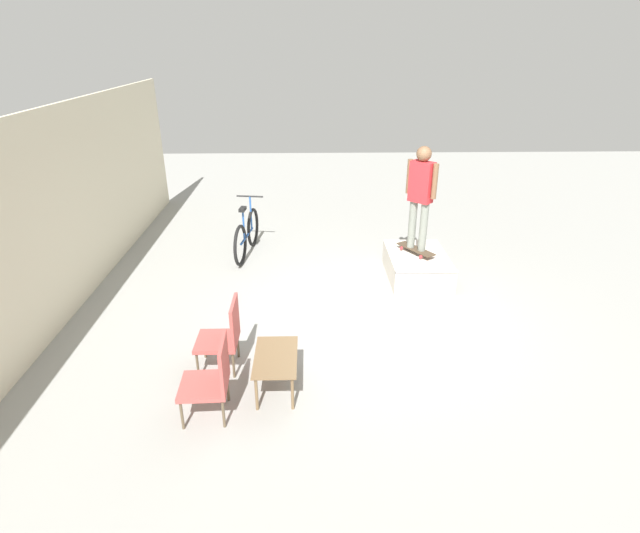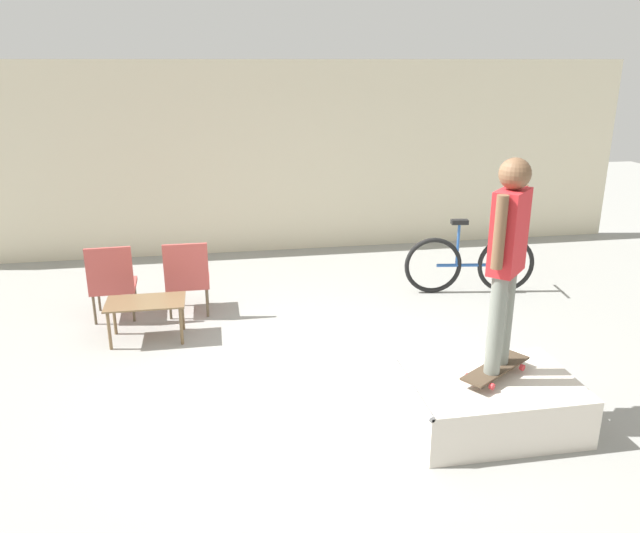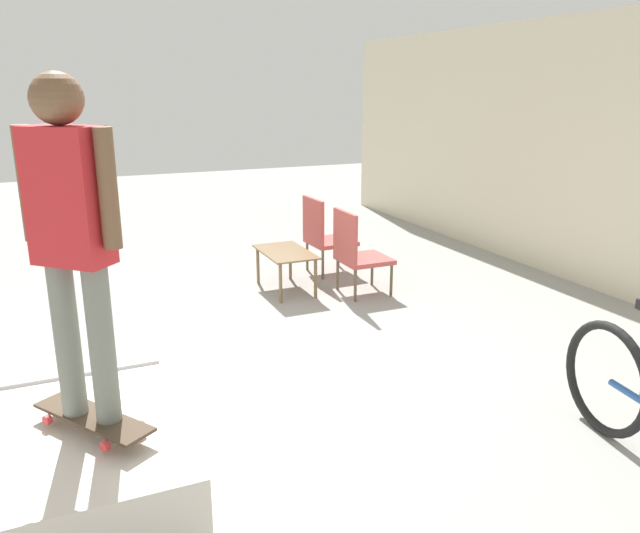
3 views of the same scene
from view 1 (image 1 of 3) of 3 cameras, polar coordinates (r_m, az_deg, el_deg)
name	(u,v)px [view 1 (image 1 of 3)]	position (r m, az deg, el deg)	size (l,w,h in m)	color
ground_plane	(367,317)	(7.62, 5.37, -5.80)	(24.00, 24.00, 0.00)	gray
house_wall_back	(44,226)	(7.83, -29.03, 4.02)	(12.00, 0.06, 3.00)	beige
skate_ramp_box	(417,266)	(8.90, 11.01, 0.07)	(1.44, 1.00, 0.46)	silver
skateboard_on_ramp	(416,249)	(8.82, 10.89, 1.95)	(0.75, 0.59, 0.07)	#473828
person_skater	(421,190)	(8.47, 11.46, 8.56)	(0.42, 0.44, 1.76)	gray
coffee_table	(276,361)	(5.99, -5.07, -10.65)	(0.86, 0.50, 0.46)	brown
patio_chair_left	(212,377)	(5.66, -12.20, -12.25)	(0.54, 0.54, 0.94)	brown
patio_chair_right	(225,334)	(6.37, -10.86, -7.54)	(0.52, 0.52, 0.94)	brown
bicycle	(247,235)	(9.72, -8.36, 3.61)	(1.74, 0.52, 1.07)	black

